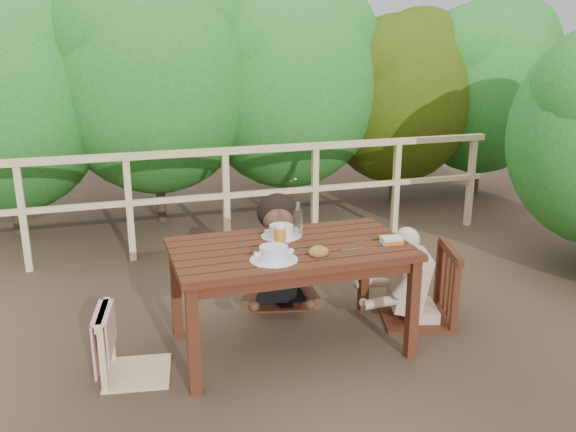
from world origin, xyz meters
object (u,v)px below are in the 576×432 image
object	(u,v)px
soup_near	(274,254)
diner_right	(424,244)
soup_far	(281,232)
bottle	(298,221)
chair_far	(277,243)
butter_tub	(391,241)
table	(290,298)
beer_glass	(280,236)
chair_left	(133,313)
woman	(276,216)
chair_right	(420,252)
bread_roll	(319,252)

from	to	relation	value
soup_near	diner_right	bearing A→B (deg)	15.18
soup_far	bottle	xyz separation A→B (m)	(0.09, -0.07, 0.08)
soup_near	bottle	world-z (taller)	bottle
chair_far	butter_tub	world-z (taller)	chair_far
bottle	diner_right	bearing A→B (deg)	-0.98
chair_far	table	bearing A→B (deg)	-86.84
butter_tub	beer_glass	bearing A→B (deg)	169.08
bottle	beer_glass	bearing A→B (deg)	-147.33
chair_far	diner_right	world-z (taller)	diner_right
soup_near	bottle	size ratio (longest dim) A/B	1.13
chair_left	woman	bearing A→B (deg)	-45.80
chair_right	woman	world-z (taller)	woman
chair_left	beer_glass	xyz separation A→B (m)	(0.95, 0.09, 0.36)
bread_roll	butter_tub	xyz separation A→B (m)	(0.53, 0.07, -0.01)
soup_near	beer_glass	xyz separation A→B (m)	(0.11, 0.25, 0.03)
woman	soup_near	size ratio (longest dim) A/B	4.73
chair_left	beer_glass	bearing A→B (deg)	-75.53
bread_roll	chair_far	bearing A→B (deg)	88.84
chair_left	butter_tub	bearing A→B (deg)	-84.57
diner_right	bread_roll	world-z (taller)	diner_right
table	butter_tub	bearing A→B (deg)	-13.94
table	bottle	bearing A→B (deg)	54.48
table	chair_right	world-z (taller)	chair_right
diner_right	bottle	bearing A→B (deg)	105.75
table	soup_far	size ratio (longest dim) A/B	5.60
butter_tub	bottle	bearing A→B (deg)	156.28
beer_glass	chair_right	bearing A→B (deg)	4.40
chair_right	woman	distance (m)	1.10
diner_right	soup_far	xyz separation A→B (m)	(-1.04, 0.09, 0.17)
soup_far	butter_tub	world-z (taller)	soup_far
chair_left	beer_glass	distance (m)	1.02
chair_left	bottle	xyz separation A→B (m)	(1.11, 0.19, 0.42)
chair_left	butter_tub	distance (m)	1.68
woman	table	bearing A→B (deg)	93.42
chair_right	beer_glass	distance (m)	1.11
table	bread_roll	distance (m)	0.46
table	chair_far	xyz separation A→B (m)	(0.13, 0.73, 0.13)
woman	soup_far	size ratio (longest dim) A/B	5.11
soup_near	butter_tub	distance (m)	0.81
bread_roll	butter_tub	world-z (taller)	bread_roll
chair_left	chair_far	world-z (taller)	chair_far
soup_near	beer_glass	world-z (taller)	beer_glass
soup_near	chair_far	bearing A→B (deg)	72.21
woman	soup_far	bearing A→B (deg)	90.01
bottle	chair_far	bearing A→B (deg)	86.84
diner_right	butter_tub	world-z (taller)	diner_right
chair_left	chair_right	xyz separation A→B (m)	(2.02, 0.17, 0.11)
bottle	butter_tub	world-z (taller)	bottle
table	beer_glass	size ratio (longest dim) A/B	10.07
woman	diner_right	world-z (taller)	woman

